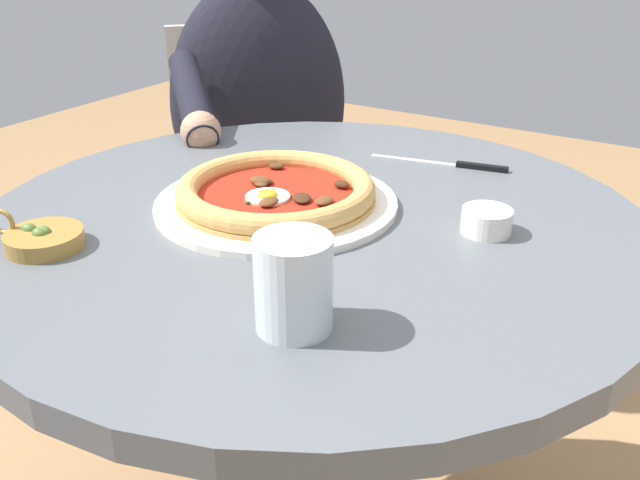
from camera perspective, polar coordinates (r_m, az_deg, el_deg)
dining_table at (r=0.98m, az=-0.59°, el=-5.69°), size 0.89×0.89×0.73m
pizza_on_plate at (r=0.94m, az=-3.58°, el=3.78°), size 0.33×0.33×0.04m
water_glass at (r=0.66m, az=-2.17°, el=-4.09°), size 0.08×0.08×0.09m
steak_knife at (r=1.11m, az=11.32°, el=6.07°), size 0.22×0.05×0.01m
ramekin_capers at (r=0.89m, az=13.50°, el=1.60°), size 0.06×0.06×0.03m
olive_pan at (r=0.89m, az=-21.78°, el=0.14°), size 0.11×0.09×0.04m
diner_person at (r=1.60m, az=-4.82°, el=4.03°), size 0.44×0.58×1.15m
cafe_chair_diner at (r=1.72m, az=-5.30°, el=6.04°), size 0.60×0.60×0.85m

